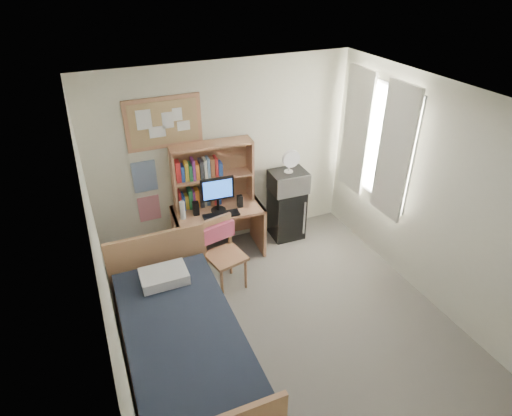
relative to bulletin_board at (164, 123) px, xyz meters
name	(u,v)px	position (x,y,z in m)	size (l,w,h in m)	color
floor	(294,336)	(0.78, -2.08, -1.93)	(3.60, 4.20, 0.02)	slate
ceiling	(309,110)	(0.78, -2.08, 0.68)	(3.60, 4.20, 0.02)	silver
wall_back	(226,158)	(0.78, 0.02, -0.62)	(3.60, 0.04, 2.60)	silver
wall_left	(108,291)	(-1.02, -2.08, -0.62)	(0.04, 4.20, 2.60)	silver
wall_right	(443,203)	(2.58, -2.08, -0.62)	(0.04, 4.20, 2.60)	silver
window_unit	(376,141)	(2.53, -0.88, -0.32)	(0.10, 1.40, 1.70)	white
curtain_left	(394,153)	(2.50, -1.28, -0.32)	(0.04, 0.55, 1.70)	white
curtain_right	(356,131)	(2.50, -0.48, -0.32)	(0.04, 0.55, 1.70)	white
bulletin_board	(164,123)	(0.00, 0.00, 0.00)	(0.94, 0.03, 0.64)	tan
poster_wave	(145,177)	(-0.32, 0.01, -0.67)	(0.30, 0.01, 0.42)	#22498A
poster_japan	(149,208)	(-0.32, 0.01, -1.14)	(0.28, 0.01, 0.36)	#C82341
desk	(219,231)	(0.52, -0.30, -1.55)	(1.20, 0.60, 0.75)	tan
desk_chair	(226,256)	(0.38, -0.99, -1.45)	(0.47, 0.47, 0.94)	tan
mini_fridge	(286,212)	(1.61, -0.24, -1.54)	(0.45, 0.45, 0.77)	black
bed	(184,350)	(-0.45, -2.05, -1.62)	(1.10, 2.20, 0.60)	black
hutch	(213,174)	(0.53, -0.15, -0.73)	(1.07, 0.27, 0.87)	tan
monitor	(218,195)	(0.52, -0.36, -0.94)	(0.44, 0.03, 0.47)	black
keyboard	(221,215)	(0.51, -0.50, -1.16)	(0.48, 0.15, 0.02)	black
speaker_left	(196,208)	(0.22, -0.34, -1.08)	(0.08, 0.08, 0.18)	black
speaker_right	(240,201)	(0.82, -0.38, -1.09)	(0.07, 0.07, 0.17)	black
water_bottle	(182,210)	(0.04, -0.37, -1.05)	(0.07, 0.07, 0.25)	silver
hoodie	(217,231)	(0.34, -0.79, -1.19)	(0.45, 0.14, 0.21)	#DB5376
microwave	(288,181)	(1.60, -0.26, -1.00)	(0.51, 0.39, 0.29)	silver
desk_fan	(289,162)	(1.60, -0.26, -0.70)	(0.25, 0.25, 0.31)	silver
pillow	(164,276)	(-0.44, -1.30, -1.26)	(0.50, 0.35, 0.12)	silver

